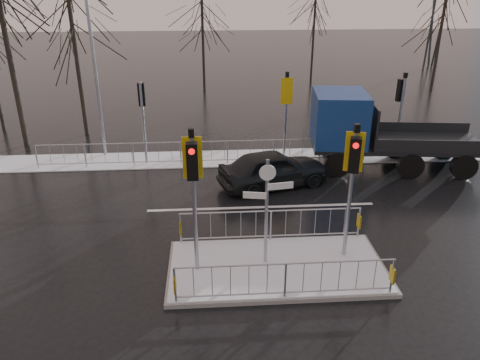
{
  "coord_description": "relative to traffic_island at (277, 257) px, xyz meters",
  "views": [
    {
      "loc": [
        -1.78,
        -10.8,
        7.55
      ],
      "look_at": [
        -0.87,
        2.17,
        1.8
      ],
      "focal_mm": 35.0,
      "sensor_mm": 36.0,
      "label": 1
    }
  ],
  "objects": [
    {
      "name": "far_kerb_fixtures",
      "position": [
        0.31,
        8.08,
        0.63
      ],
      "size": [
        18.0,
        0.65,
        3.83
      ],
      "color": "#979CA5",
      "rests_on": "ground"
    },
    {
      "name": "street_lamp_left",
      "position": [
        -6.42,
        9.49,
        4.1
      ],
      "size": [
        1.25,
        0.18,
        8.2
      ],
      "color": "#979CA5",
      "rests_on": "ground"
    },
    {
      "name": "tree_near_a",
      "position": [
        -10.49,
        10.99,
        5.72
      ],
      "size": [
        4.75,
        4.75,
        8.97
      ],
      "color": "black",
      "rests_on": "ground"
    },
    {
      "name": "tree_near_b",
      "position": [
        -7.99,
        12.49,
        4.76
      ],
      "size": [
        4.0,
        4.0,
        7.55
      ],
      "color": "black",
      "rests_on": "ground"
    },
    {
      "name": "car_far_lane",
      "position": [
        0.66,
        5.57,
        0.33
      ],
      "size": [
        4.54,
        2.9,
        1.44
      ],
      "primitive_type": "imported",
      "rotation": [
        0.0,
        0.0,
        1.88
      ],
      "color": "black",
      "rests_on": "ground"
    },
    {
      "name": "lane_markings",
      "position": [
        0.01,
        -0.34,
        -0.39
      ],
      "size": [
        8.0,
        11.38,
        0.01
      ],
      "color": "silver",
      "rests_on": "ground"
    },
    {
      "name": "flatbed_truck",
      "position": [
        4.55,
        7.27,
        1.31
      ],
      "size": [
        7.13,
        3.28,
        3.19
      ],
      "color": "black",
      "rests_on": "ground"
    },
    {
      "name": "ground",
      "position": [
        0.01,
        -0.01,
        -0.39
      ],
      "size": [
        120.0,
        120.0,
        0.0
      ],
      "primitive_type": "plane",
      "color": "black",
      "rests_on": "ground"
    },
    {
      "name": "traffic_island",
      "position": [
        0.0,
        0.0,
        0.0
      ],
      "size": [
        6.0,
        3.04,
        4.15
      ],
      "color": "slate",
      "rests_on": "ground"
    },
    {
      "name": "snow_verge",
      "position": [
        0.01,
        8.59,
        -0.37
      ],
      "size": [
        30.0,
        2.0,
        0.04
      ],
      "primitive_type": "cube",
      "color": "white",
      "rests_on": "ground"
    },
    {
      "name": "tree_far_b",
      "position": [
        6.01,
        23.99,
        3.79
      ],
      "size": [
        3.25,
        3.25,
        6.14
      ],
      "color": "black",
      "rests_on": "ground"
    },
    {
      "name": "tree_far_a",
      "position": [
        -1.99,
        21.99,
        4.43
      ],
      "size": [
        3.75,
        3.75,
        7.08
      ],
      "color": "black",
      "rests_on": "ground"
    },
    {
      "name": "tree_far_c",
      "position": [
        14.01,
        20.99,
        4.76
      ],
      "size": [
        4.0,
        4.0,
        7.55
      ],
      "color": "black",
      "rests_on": "ground"
    }
  ]
}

